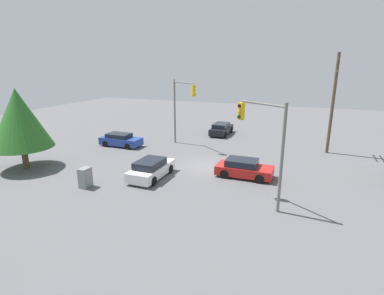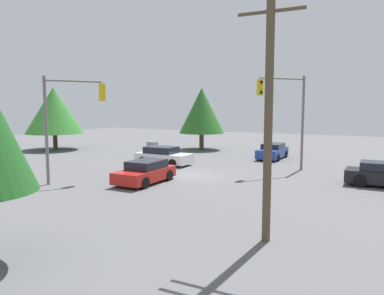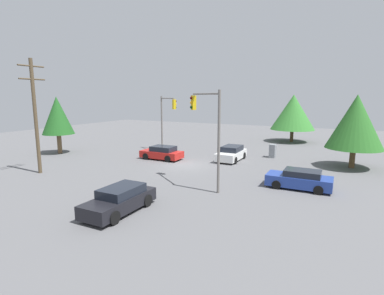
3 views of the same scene
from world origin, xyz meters
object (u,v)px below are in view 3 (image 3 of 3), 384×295
Objects in this scene: traffic_signal_cross at (167,114)px; electrical_cabinet at (273,151)px; sedan_white at (231,153)px; traffic_signal_main at (208,122)px; sedan_dark at (120,200)px; sedan_blue at (300,179)px; sedan_red at (162,153)px.

electrical_cabinet is at bearing 42.90° from traffic_signal_cross.
sedan_white is 0.65× the size of traffic_signal_main.
sedan_dark is (15.46, -0.86, -0.00)m from sedan_white.
sedan_white is at bearing -45.82° from electrical_cabinet.
sedan_white is 10.01m from traffic_signal_main.
sedan_dark reaches higher than electrical_cabinet.
electrical_cabinet is (-12.34, 1.82, -3.85)m from traffic_signal_main.
traffic_signal_main is at bearing 113.48° from sedan_blue.
traffic_signal_cross is (-7.88, -15.49, 3.63)m from sedan_blue.
sedan_red is 5.72m from traffic_signal_cross.
electrical_cabinet is at bearing -135.82° from sedan_white.
sedan_dark is 0.71× the size of traffic_signal_cross.
sedan_red is 0.66× the size of traffic_signal_cross.
traffic_signal_main is at bearing -13.60° from traffic_signal_cross.
traffic_signal_cross is at bearing -66.25° from sedan_dark.
sedan_dark is at bearing 106.97° from traffic_signal_main.
electrical_cabinet reaches higher than sedan_blue.
sedan_red is 3.03× the size of electrical_cabinet.
electrical_cabinet reaches higher than sedan_red.
traffic_signal_main is 13.05m from electrical_cabinet.
traffic_signal_cross is (-4.01, -1.89, 3.62)m from sedan_red.
traffic_signal_main reaches higher than electrical_cabinet.
sedan_dark is 0.67× the size of traffic_signal_main.
traffic_signal_cross is at bearing -80.40° from electrical_cabinet.
sedan_red is at bearing -66.72° from sedan_dark.
sedan_red reaches higher than sedan_blue.
sedan_red is 11.35m from electrical_cabinet.
sedan_blue is 7.40m from traffic_signal_main.
sedan_blue is 0.68× the size of traffic_signal_cross.
traffic_signal_main is (2.51, -5.77, 3.90)m from sedan_blue.
sedan_white is 9.06m from traffic_signal_cross.
sedan_red is 14.14m from sedan_blue.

